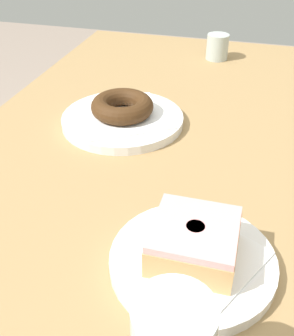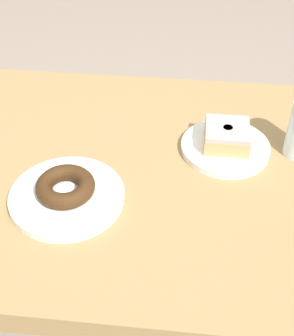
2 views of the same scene
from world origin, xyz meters
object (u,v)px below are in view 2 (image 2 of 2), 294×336
object	(u,v)px
donut_chocolate_ring	(65,187)
plate_glazed_square	(225,148)
plate_chocolate_ring	(67,197)
donut_glazed_square	(227,136)

from	to	relation	value
donut_chocolate_ring	plate_glazed_square	xyz separation A→B (m)	(-0.31, -0.19, -0.03)
plate_chocolate_ring	plate_glazed_square	distance (m)	0.36
plate_chocolate_ring	donut_glazed_square	xyz separation A→B (m)	(-0.31, -0.19, 0.03)
plate_chocolate_ring	plate_glazed_square	world-z (taller)	same
plate_chocolate_ring	plate_glazed_square	xyz separation A→B (m)	(-0.31, -0.19, -0.00)
plate_chocolate_ring	donut_chocolate_ring	world-z (taller)	donut_chocolate_ring
donut_chocolate_ring	donut_glazed_square	bearing A→B (deg)	-148.81
plate_chocolate_ring	donut_chocolate_ring	bearing A→B (deg)	0.00
donut_chocolate_ring	donut_glazed_square	distance (m)	0.36
donut_glazed_square	donut_chocolate_ring	bearing A→B (deg)	31.19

